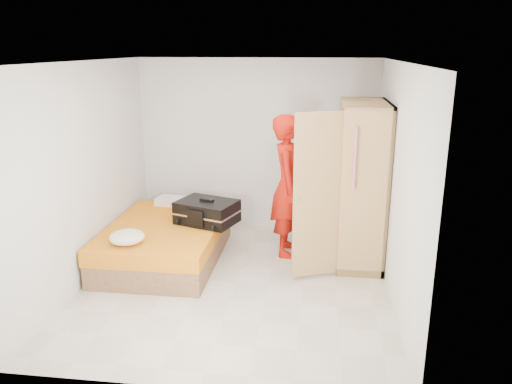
# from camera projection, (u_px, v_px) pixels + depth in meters

# --- Properties ---
(room) EXTENTS (4.00, 4.02, 2.60)m
(room) POSITION_uv_depth(u_px,v_px,m) (235.00, 179.00, 5.71)
(room) COLOR beige
(room) RESTS_ON ground
(bed) EXTENTS (1.42, 2.02, 0.50)m
(bed) POSITION_uv_depth(u_px,v_px,m) (165.00, 242.00, 6.64)
(bed) COLOR #986E45
(bed) RESTS_ON ground
(wardrobe) EXTENTS (1.13, 1.40, 2.10)m
(wardrobe) POSITION_uv_depth(u_px,v_px,m) (358.00, 188.00, 6.42)
(wardrobe) COLOR tan
(wardrobe) RESTS_ON ground
(person) EXTENTS (0.46, 0.70, 1.92)m
(person) POSITION_uv_depth(u_px,v_px,m) (288.00, 186.00, 6.69)
(person) COLOR red
(person) RESTS_ON ground
(suitcase) EXTENTS (0.90, 0.77, 0.33)m
(suitcase) POSITION_uv_depth(u_px,v_px,m) (207.00, 212.00, 6.60)
(suitcase) COLOR black
(suitcase) RESTS_ON bed
(round_cushion) EXTENTS (0.42, 0.42, 0.16)m
(round_cushion) POSITION_uv_depth(u_px,v_px,m) (127.00, 237.00, 5.92)
(round_cushion) COLOR white
(round_cushion) RESTS_ON bed
(pillow) EXTENTS (0.62, 0.38, 0.11)m
(pillow) POSITION_uv_depth(u_px,v_px,m) (176.00, 201.00, 7.37)
(pillow) COLOR white
(pillow) RESTS_ON bed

